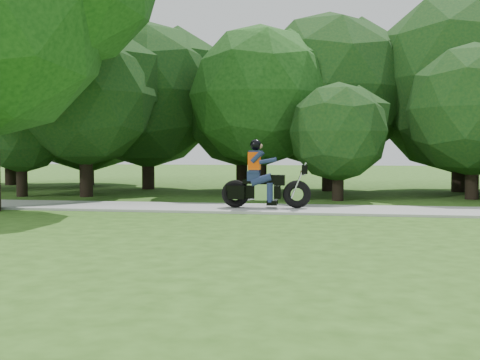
{
  "coord_description": "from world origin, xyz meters",
  "views": [
    {
      "loc": [
        -1.69,
        -7.34,
        1.58
      ],
      "look_at": [
        -3.7,
        4.65,
        0.94
      ],
      "focal_mm": 45.0,
      "sensor_mm": 36.0,
      "label": 1
    }
  ],
  "objects": [
    {
      "name": "walkway",
      "position": [
        0.0,
        8.0,
        0.03
      ],
      "size": [
        60.0,
        2.2,
        0.06
      ],
      "primitive_type": "cube",
      "color": "#A2A29C",
      "rests_on": "ground"
    },
    {
      "name": "tree_line",
      "position": [
        1.66,
        14.7,
        3.64
      ],
      "size": [
        40.2,
        12.25,
        7.72
      ],
      "color": "black",
      "rests_on": "ground"
    },
    {
      "name": "touring_motorcycle",
      "position": [
        -3.71,
        7.89,
        0.7
      ],
      "size": [
        2.31,
        0.7,
        1.76
      ],
      "rotation": [
        0.0,
        0.0,
        0.04
      ],
      "color": "black",
      "rests_on": "walkway"
    }
  ]
}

